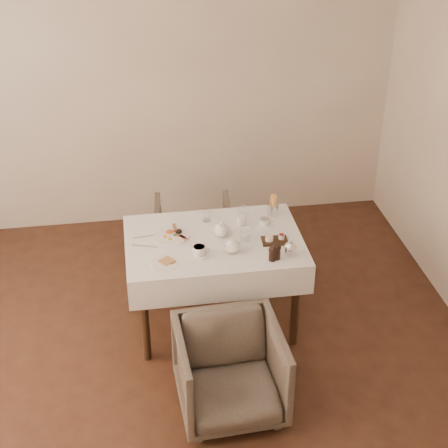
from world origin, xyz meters
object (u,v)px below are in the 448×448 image
armchair_far (193,236)px  breakfast_plate (172,235)px  armchair_near (230,371)px  table (214,253)px  teapot_centre (221,229)px

armchair_far → breakfast_plate: 0.87m
armchair_near → breakfast_plate: size_ratio=2.59×
armchair_near → breakfast_plate: bearing=102.5°
table → armchair_near: (-0.02, -0.90, -0.33)m
armchair_near → breakfast_plate: breakfast_plate is taller
armchair_near → armchair_far: (-0.04, 1.69, -0.01)m
table → armchair_far: (-0.07, 0.79, -0.34)m
table → armchair_near: 0.96m
table → armchair_far: bearing=94.9°
table → breakfast_plate: size_ratio=4.83×
armchair_near → teapot_centre: (0.08, 0.94, 0.50)m
table → breakfast_plate: bearing=162.2°
teapot_centre → table: bearing=-148.1°
breakfast_plate → teapot_centre: size_ratio=1.72×
table → teapot_centre: 0.19m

